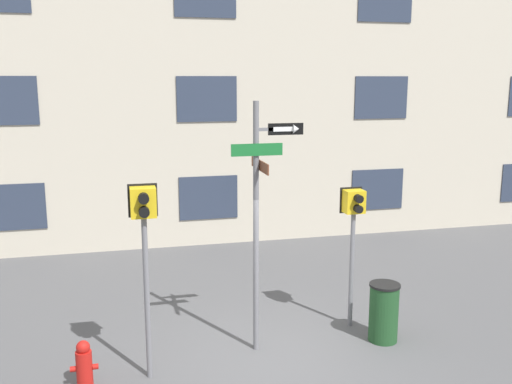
# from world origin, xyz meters

# --- Properties ---
(ground_plane) EXTENTS (60.00, 60.00, 0.00)m
(ground_plane) POSITION_xyz_m (0.00, 0.00, 0.00)
(ground_plane) COLOR #515154
(street_sign_pole) EXTENTS (1.15, 1.02, 4.02)m
(street_sign_pole) POSITION_xyz_m (-0.14, 0.47, 2.36)
(street_sign_pole) COLOR slate
(street_sign_pole) RESTS_ON ground_plane
(pedestrian_signal_left) EXTENTS (0.41, 0.40, 2.89)m
(pedestrian_signal_left) POSITION_xyz_m (-1.94, -0.02, 2.30)
(pedestrian_signal_left) COLOR slate
(pedestrian_signal_left) RESTS_ON ground_plane
(pedestrian_signal_right) EXTENTS (0.40, 0.40, 2.50)m
(pedestrian_signal_right) POSITION_xyz_m (1.65, 0.95, 1.98)
(pedestrian_signal_right) COLOR slate
(pedestrian_signal_right) RESTS_ON ground_plane
(fire_hydrant) EXTENTS (0.39, 0.23, 0.72)m
(fire_hydrant) POSITION_xyz_m (-2.86, -0.11, 0.35)
(fire_hydrant) COLOR red
(fire_hydrant) RESTS_ON ground_plane
(trash_bin) EXTENTS (0.51, 0.51, 1.00)m
(trash_bin) POSITION_xyz_m (1.95, 0.27, 0.50)
(trash_bin) COLOR #1E4723
(trash_bin) RESTS_ON ground_plane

